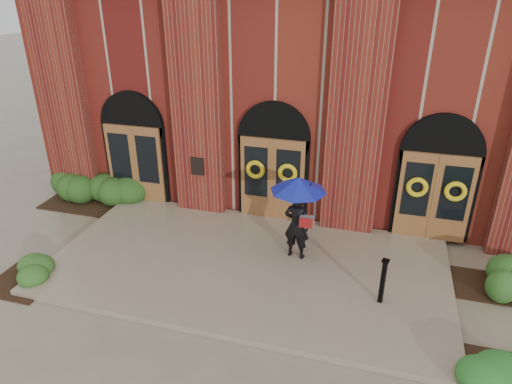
% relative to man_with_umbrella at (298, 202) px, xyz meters
% --- Properties ---
extents(ground, '(90.00, 90.00, 0.00)m').
position_rel_man_with_umbrella_xyz_m(ground, '(-1.14, -0.79, -1.73)').
color(ground, gray).
rests_on(ground, ground).
extents(landing, '(10.00, 5.30, 0.15)m').
position_rel_man_with_umbrella_xyz_m(landing, '(-1.14, -0.64, -1.65)').
color(landing, gray).
rests_on(landing, ground).
extents(church_building, '(16.20, 12.53, 7.00)m').
position_rel_man_with_umbrella_xyz_m(church_building, '(-1.14, 8.00, 1.78)').
color(church_building, maroon).
rests_on(church_building, ground).
extents(man_with_umbrella, '(1.60, 1.60, 2.25)m').
position_rel_man_with_umbrella_xyz_m(man_with_umbrella, '(0.00, 0.00, 0.00)').
color(man_with_umbrella, black).
rests_on(man_with_umbrella, landing).
extents(metal_post, '(0.19, 0.19, 1.12)m').
position_rel_man_with_umbrella_xyz_m(metal_post, '(2.21, -1.31, -0.99)').
color(metal_post, black).
rests_on(metal_post, landing).
extents(hedge_wall_left, '(3.36, 1.34, 0.86)m').
position_rel_man_with_umbrella_xyz_m(hedge_wall_left, '(-6.82, 1.41, -1.29)').
color(hedge_wall_left, '#244818').
rests_on(hedge_wall_left, ground).
extents(hedge_front_left, '(1.35, 1.16, 0.48)m').
position_rel_man_with_umbrella_xyz_m(hedge_front_left, '(-6.24, -2.79, -1.49)').
color(hedge_front_left, '#2D5A1E').
rests_on(hedge_front_left, ground).
extents(hedge_front_right, '(1.48, 1.27, 0.52)m').
position_rel_man_with_umbrella_xyz_m(hedge_front_right, '(4.38, -2.79, -1.46)').
color(hedge_front_right, '#266624').
rests_on(hedge_front_right, ground).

